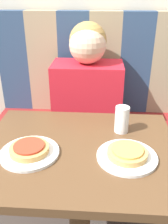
{
  "coord_description": "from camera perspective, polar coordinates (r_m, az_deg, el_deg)",
  "views": [
    {
      "loc": [
        0.08,
        -0.83,
        1.29
      ],
      "look_at": [
        0.0,
        0.31,
        0.72
      ],
      "focal_mm": 40.0,
      "sensor_mm": 36.0,
      "label": 1
    }
  ],
  "objects": [
    {
      "name": "plate_left",
      "position": [
        1.0,
        -12.31,
        -9.09
      ],
      "size": [
        0.23,
        0.23,
        0.01
      ],
      "color": "white",
      "rests_on": "dining_table"
    },
    {
      "name": "dining_table",
      "position": [
        1.09,
        -1.11,
        -13.13
      ],
      "size": [
        0.8,
        0.64,
        0.71
      ],
      "color": "brown",
      "rests_on": "ground_plane"
    },
    {
      "name": "booth_backrest",
      "position": [
        1.73,
        1.19,
        10.99
      ],
      "size": [
        1.24,
        0.08,
        0.67
      ],
      "color": "navy",
      "rests_on": "booth_seat"
    },
    {
      "name": "plate_right",
      "position": [
        0.97,
        9.76,
        -10.04
      ],
      "size": [
        0.23,
        0.23,
        0.01
      ],
      "color": "white",
      "rests_on": "dining_table"
    },
    {
      "name": "pizza_right",
      "position": [
        0.96,
        9.85,
        -9.09
      ],
      "size": [
        0.15,
        0.15,
        0.03
      ],
      "color": "tan",
      "rests_on": "plate_right"
    },
    {
      "name": "booth_seat",
      "position": [
        1.79,
        0.67,
        -9.25
      ],
      "size": [
        1.24,
        0.52,
        0.49
      ],
      "color": "maroon",
      "rests_on": "ground_plane"
    },
    {
      "name": "drinking_cup",
      "position": [
        1.11,
        8.65,
        -1.69
      ],
      "size": [
        0.06,
        0.06,
        0.12
      ],
      "color": "silver",
      "rests_on": "dining_table"
    },
    {
      "name": "pizza_left",
      "position": [
        0.99,
        -12.42,
        -8.16
      ],
      "size": [
        0.15,
        0.15,
        0.03
      ],
      "color": "tan",
      "rests_on": "plate_left"
    },
    {
      "name": "person",
      "position": [
        1.54,
        0.79,
        7.62
      ],
      "size": [
        0.42,
        0.26,
        0.63
      ],
      "color": "red",
      "rests_on": "booth_seat"
    }
  ]
}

